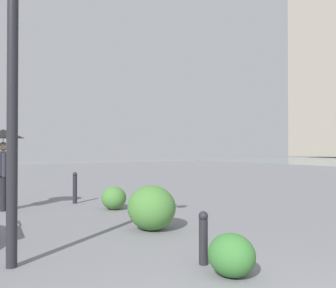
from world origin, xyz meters
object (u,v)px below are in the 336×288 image
at_px(lamppost, 13,44).
at_px(bollard_mid, 75,187).
at_px(pedestrian, 3,146).
at_px(bollard_near, 203,237).

distance_m(lamppost, bollard_mid, 6.04).
relative_size(pedestrian, bollard_mid, 2.30).
bearing_deg(pedestrian, bollard_mid, -82.67).
height_order(pedestrian, bollard_mid, pedestrian).
relative_size(lamppost, pedestrian, 2.20).
bearing_deg(pedestrian, lamppost, 174.57).
bearing_deg(lamppost, bollard_mid, -25.11).
distance_m(lamppost, bollard_near, 3.59).
relative_size(pedestrian, bollard_near, 2.85).
relative_size(bollard_near, bollard_mid, 0.81).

